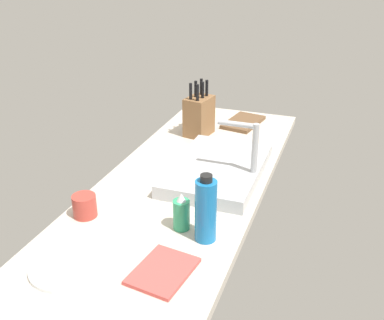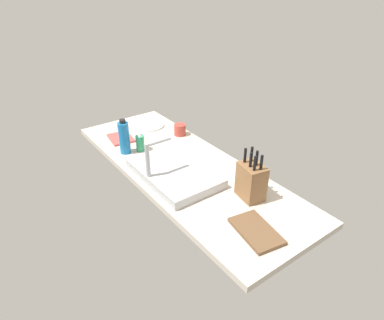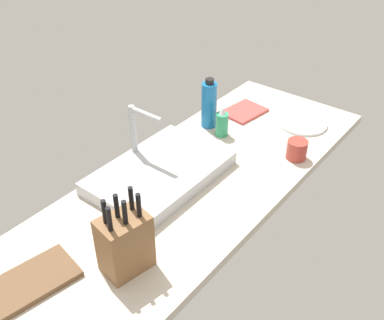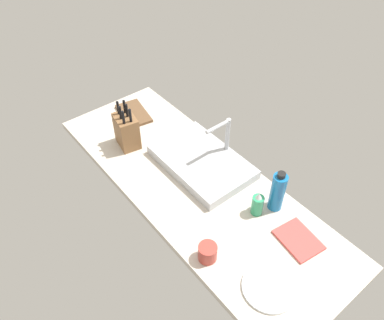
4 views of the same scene
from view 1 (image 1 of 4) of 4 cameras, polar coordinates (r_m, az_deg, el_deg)
name	(u,v)px [view 1 (image 1 of 4)]	position (r cm, az deg, el deg)	size (l,w,h in cm)	color
countertop_slab	(186,183)	(181.25, -0.82, -2.86)	(173.52, 62.17, 3.50)	beige
sink_basin	(217,169)	(182.18, 3.22, -1.20)	(52.26, 34.01, 5.24)	#B7BABF
faucet	(250,148)	(171.79, 7.24, 1.51)	(5.50, 15.78, 24.90)	#B7BABF
knife_block	(199,115)	(219.10, 0.89, 5.62)	(15.71, 12.61, 26.57)	brown
cutting_board	(243,122)	(237.20, 6.45, 4.74)	(25.02, 14.92, 1.80)	brown
soap_bottle	(181,213)	(147.68, -1.34, -6.71)	(5.53, 5.53, 13.07)	#2D9966
water_bottle	(206,210)	(140.01, 1.74, -6.29)	(6.81, 6.81, 22.71)	#1970B7
dinner_plate	(68,266)	(138.56, -15.30, -12.76)	(22.09, 22.09, 1.20)	white
dish_towel	(163,271)	(132.56, -3.67, -13.74)	(19.27, 14.72, 1.20)	#CC4C47
coffee_mug	(85,206)	(159.16, -13.34, -5.62)	(8.13, 8.13, 7.85)	#B23D33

